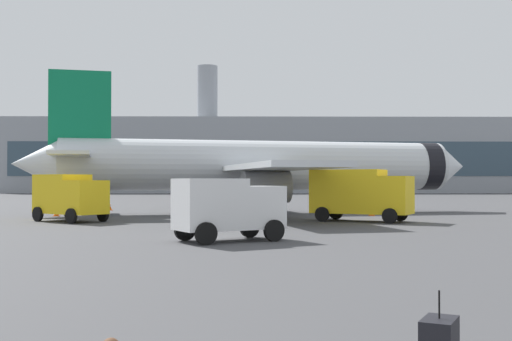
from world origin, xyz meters
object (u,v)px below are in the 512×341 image
at_px(airplane_at_gate, 258,166).
at_px(safety_cone_mid, 372,211).
at_px(safety_cone_far, 110,206).
at_px(safety_cone_near, 206,206).
at_px(service_truck, 70,195).
at_px(fuel_truck, 360,193).
at_px(safety_cone_outer, 56,212).
at_px(cargo_van, 228,206).

relative_size(airplane_at_gate, safety_cone_mid, 53.10).
distance_m(safety_cone_mid, safety_cone_far, 22.29).
height_order(safety_cone_near, safety_cone_mid, safety_cone_near).
bearing_deg(airplane_at_gate, safety_cone_mid, -24.07).
bearing_deg(airplane_at_gate, service_truck, -140.02).
bearing_deg(safety_cone_far, fuel_truck, -38.44).
bearing_deg(safety_cone_near, safety_cone_mid, -34.29).
bearing_deg(safety_cone_near, fuel_truck, -54.41).
distance_m(fuel_truck, safety_cone_near, 18.16).
bearing_deg(safety_cone_far, service_truck, -86.96).
height_order(service_truck, safety_cone_far, service_truck).
bearing_deg(safety_cone_mid, fuel_truck, -107.04).
bearing_deg(safety_cone_outer, safety_cone_mid, 0.92).
bearing_deg(safety_cone_far, safety_cone_outer, -101.30).
distance_m(service_truck, safety_cone_outer, 6.53).
bearing_deg(fuel_truck, safety_cone_far, 141.56).
xyz_separation_m(cargo_van, safety_cone_near, (-2.79, 27.47, -1.09)).
xyz_separation_m(cargo_van, safety_cone_far, (-10.92, 27.56, -1.12)).
distance_m(cargo_van, safety_cone_outer, 22.57).
distance_m(service_truck, fuel_truck, 17.88).
bearing_deg(airplane_at_gate, safety_cone_near, 131.88).
bearing_deg(safety_cone_outer, service_truck, -66.30).
relative_size(fuel_truck, cargo_van, 1.33).
bearing_deg(cargo_van, fuel_truck, 58.71).
xyz_separation_m(fuel_truck, safety_cone_outer, (-20.45, 5.87, -1.46)).
xyz_separation_m(airplane_at_gate, safety_cone_near, (-4.38, 4.89, -3.30)).
distance_m(service_truck, cargo_van, 16.29).
bearing_deg(safety_cone_mid, safety_cone_far, 157.36).
height_order(safety_cone_mid, safety_cone_outer, safety_cone_mid).
distance_m(airplane_at_gate, safety_cone_mid, 9.44).
xyz_separation_m(safety_cone_near, safety_cone_mid, (12.45, -8.49, -0.03)).
distance_m(fuel_truck, safety_cone_far, 23.87).
height_order(fuel_truck, cargo_van, fuel_truck).
bearing_deg(safety_cone_mid, airplane_at_gate, 155.93).
distance_m(fuel_truck, safety_cone_outer, 21.33).
bearing_deg(airplane_at_gate, cargo_van, -94.02).
xyz_separation_m(fuel_truck, safety_cone_near, (-10.54, 14.72, -1.41)).
bearing_deg(airplane_at_gate, fuel_truck, -57.95).
xyz_separation_m(service_truck, safety_cone_near, (7.34, 14.71, -1.25)).
bearing_deg(safety_cone_near, airplane_at_gate, -48.12).
bearing_deg(airplane_at_gate, safety_cone_outer, -164.50).
bearing_deg(safety_cone_near, service_truck, -116.51).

